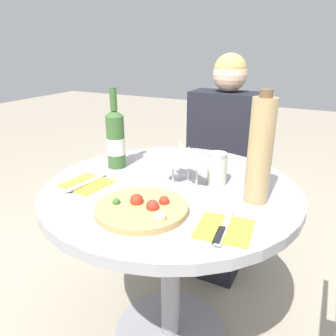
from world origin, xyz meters
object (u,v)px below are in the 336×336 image
at_px(chair_behind_diner, 226,183).
at_px(seated_diner, 219,179).
at_px(wine_bottle, 116,139).
at_px(tall_carafe, 260,151).
at_px(dining_table, 171,221).
at_px(pizza_large, 142,208).

relative_size(chair_behind_diner, seated_diner, 0.76).
bearing_deg(chair_behind_diner, wine_bottle, 68.70).
bearing_deg(tall_carafe, chair_behind_diner, 112.83).
relative_size(dining_table, pizza_large, 3.26).
bearing_deg(chair_behind_diner, tall_carafe, 112.83).
bearing_deg(seated_diner, tall_carafe, 117.28).
relative_size(chair_behind_diner, tall_carafe, 2.48).
height_order(pizza_large, wine_bottle, wine_bottle).
relative_size(dining_table, tall_carafe, 2.59).
height_order(wine_bottle, tall_carafe, tall_carafe).
height_order(dining_table, pizza_large, pizza_large).
relative_size(chair_behind_diner, wine_bottle, 2.73).
height_order(seated_diner, pizza_large, seated_diner).
relative_size(seated_diner, wine_bottle, 3.58).
relative_size(dining_table, wine_bottle, 2.86).
distance_m(dining_table, pizza_large, 0.28).
relative_size(wine_bottle, tall_carafe, 0.91).
relative_size(dining_table, chair_behind_diner, 1.05).
height_order(chair_behind_diner, pizza_large, chair_behind_diner).
relative_size(seated_diner, pizza_large, 4.09).
xyz_separation_m(seated_diner, wine_bottle, (-0.27, -0.56, 0.33)).
relative_size(seated_diner, tall_carafe, 3.25).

